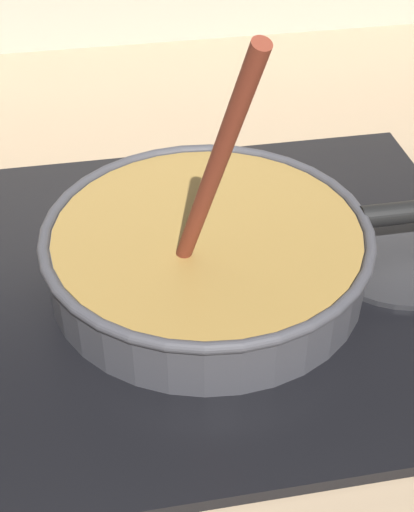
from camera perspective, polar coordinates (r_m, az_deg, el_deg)
The scene contains 5 objects.
ground at distance 0.62m, azimuth -4.05°, elevation -15.29°, with size 2.40×1.60×0.04m, color #9E8466.
hob_plate at distance 0.73m, azimuth -0.00°, elevation -2.11°, with size 0.56×0.48×0.01m, color black.
burner_ring at distance 0.72m, azimuth -0.00°, elevation -1.50°, with size 0.17×0.17×0.01m, color #592D0C.
spare_burner at distance 0.77m, azimuth 14.18°, elevation 0.16°, with size 0.16×0.16×0.01m, color #262628.
cooking_pan at distance 0.70m, azimuth 0.15°, elevation 0.35°, with size 0.46×0.31×0.29m.
Camera 1 is at (-0.02, -0.37, 0.48)m, focal length 52.53 mm.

